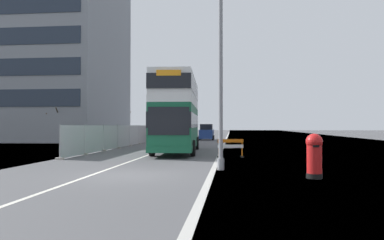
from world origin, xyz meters
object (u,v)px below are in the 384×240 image
red_pillar_postbox (314,154)px  roadworks_barrier (231,146)px  lamppost_foreground (221,66)px  car_oncoming_near (173,133)px  double_decker_bus (177,113)px  car_receding_mid (207,132)px

red_pillar_postbox → roadworks_barrier: bearing=110.0°
red_pillar_postbox → lamppost_foreground: bearing=148.4°
car_oncoming_near → lamppost_foreground: bearing=-76.2°
double_decker_bus → roadworks_barrier: size_ratio=7.04×
red_pillar_postbox → roadworks_barrier: 8.75m
double_decker_bus → car_oncoming_near: size_ratio=2.83×
double_decker_bus → car_receding_mid: size_ratio=2.74×
lamppost_foreground → car_oncoming_near: lamppost_foreground is taller
lamppost_foreground → roadworks_barrier: 7.19m
roadworks_barrier → car_receding_mid: bearing=96.9°
lamppost_foreground → car_oncoming_near: 25.17m
lamppost_foreground → red_pillar_postbox: bearing=-31.6°
lamppost_foreground → car_receding_mid: bearing=95.0°
double_decker_bus → roadworks_barrier: double_decker_bus is taller
lamppost_foreground → double_decker_bus: bearing=108.6°
roadworks_barrier → car_oncoming_near: (-6.35, 18.08, 0.37)m
red_pillar_postbox → car_oncoming_near: bearing=109.6°
car_receding_mid → car_oncoming_near: bearing=-110.2°
double_decker_bus → red_pillar_postbox: size_ratio=6.95×
double_decker_bus → car_oncoming_near: (-2.62, 14.25, -1.72)m
double_decker_bus → roadworks_barrier: 5.75m
car_receding_mid → lamppost_foreground: bearing=-85.0°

